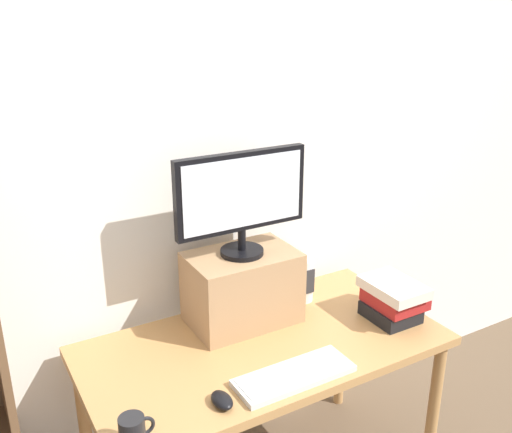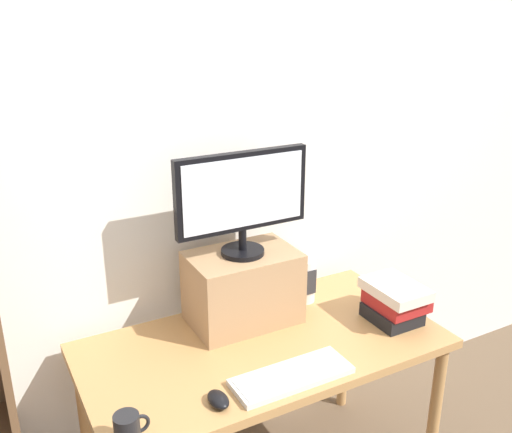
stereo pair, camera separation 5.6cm
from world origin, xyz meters
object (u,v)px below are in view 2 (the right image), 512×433
at_px(desk, 263,359).
at_px(computer_mouse, 218,399).
at_px(book_stack, 395,301).
at_px(desk_speaker, 305,280).
at_px(keyboard, 292,376).
at_px(computer_monitor, 242,197).
at_px(riser_box, 243,287).
at_px(coffee_mug, 128,429).

relative_size(desk, computer_mouse, 13.58).
bearing_deg(book_stack, desk_speaker, 126.79).
bearing_deg(keyboard, computer_monitor, 85.68).
bearing_deg(computer_mouse, book_stack, 9.35).
distance_m(riser_box, keyboard, 0.47).
bearing_deg(desk_speaker, desk, -147.52).
bearing_deg(coffee_mug, computer_monitor, 36.99).
height_order(computer_mouse, desk_speaker, desk_speaker).
relative_size(computer_monitor, book_stack, 2.12).
height_order(coffee_mug, desk_speaker, desk_speaker).
xyz_separation_m(desk, desk_speaker, (0.33, 0.21, 0.18)).
distance_m(keyboard, desk_speaker, 0.59).
height_order(keyboard, book_stack, book_stack).
bearing_deg(book_stack, keyboard, -166.33).
height_order(computer_monitor, desk_speaker, computer_monitor).
relative_size(keyboard, book_stack, 1.68).
height_order(riser_box, keyboard, riser_box).
bearing_deg(keyboard, computer_mouse, -179.84).
xyz_separation_m(riser_box, computer_mouse, (-0.32, -0.44, -0.13)).
bearing_deg(keyboard, desk_speaker, 52.73).
bearing_deg(book_stack, coffee_mug, -171.44).
bearing_deg(coffee_mug, book_stack, 8.56).
relative_size(riser_box, computer_mouse, 4.23).
height_order(riser_box, desk_speaker, riser_box).
xyz_separation_m(computer_mouse, coffee_mug, (-0.31, -0.03, 0.03)).
bearing_deg(desk_speaker, riser_box, -176.46).
bearing_deg(riser_box, desk_speaker, 3.54).
relative_size(computer_monitor, keyboard, 1.26).
height_order(book_stack, coffee_mug, book_stack).
distance_m(desk, book_stack, 0.60).
relative_size(desk, riser_box, 3.21).
xyz_separation_m(computer_monitor, desk_speaker, (0.32, 0.02, -0.44)).
distance_m(riser_box, book_stack, 0.64).
relative_size(desk, computer_monitor, 2.55).
relative_size(riser_box, coffee_mug, 3.94).
xyz_separation_m(book_stack, coffee_mug, (-1.19, -0.18, -0.04)).
xyz_separation_m(riser_box, coffee_mug, (-0.63, -0.48, -0.10)).
distance_m(desk, computer_monitor, 0.65).
xyz_separation_m(desk, book_stack, (0.57, -0.11, 0.17)).
distance_m(keyboard, computer_mouse, 0.29).
relative_size(computer_mouse, desk_speaker, 0.52).
xyz_separation_m(riser_box, desk_speaker, (0.32, 0.02, -0.05)).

